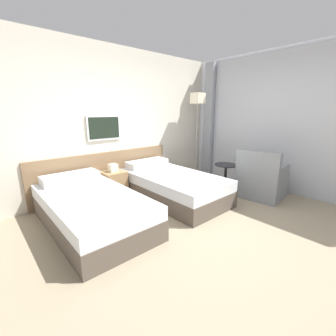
% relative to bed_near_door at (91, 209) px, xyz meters
% --- Properties ---
extents(ground_plane, '(16.00, 16.00, 0.00)m').
position_rel_bed_near_door_xyz_m(ground_plane, '(1.06, -1.14, -0.24)').
color(ground_plane, gray).
extents(wall_headboard, '(10.00, 0.10, 2.70)m').
position_rel_bed_near_door_xyz_m(wall_headboard, '(1.04, 1.05, 1.06)').
color(wall_headboard, beige).
rests_on(wall_headboard, ground_plane).
extents(wall_window, '(0.21, 4.66, 2.70)m').
position_rel_bed_near_door_xyz_m(wall_window, '(3.44, -1.20, 1.10)').
color(wall_window, white).
rests_on(wall_window, ground_plane).
extents(bed_near_door, '(1.06, 2.00, 0.59)m').
position_rel_bed_near_door_xyz_m(bed_near_door, '(0.00, 0.00, 0.00)').
color(bed_near_door, brown).
rests_on(bed_near_door, ground_plane).
extents(bed_near_window, '(1.06, 2.00, 0.59)m').
position_rel_bed_near_door_xyz_m(bed_near_window, '(1.51, 0.00, 0.00)').
color(bed_near_window, brown).
rests_on(bed_near_window, ground_plane).
extents(nightstand, '(0.39, 0.38, 0.62)m').
position_rel_bed_near_door_xyz_m(nightstand, '(0.76, 0.75, 0.01)').
color(nightstand, '#9E7A51').
rests_on(nightstand, ground_plane).
extents(floor_lamp, '(0.25, 0.25, 1.94)m').
position_rel_bed_near_door_xyz_m(floor_lamp, '(2.83, 0.59, 1.41)').
color(floor_lamp, '#9E9993').
rests_on(floor_lamp, ground_plane).
extents(side_table, '(0.42, 0.42, 0.58)m').
position_rel_bed_near_door_xyz_m(side_table, '(2.44, -0.51, 0.16)').
color(side_table, black).
rests_on(side_table, ground_plane).
extents(armchair, '(0.78, 0.81, 0.89)m').
position_rel_bed_near_door_xyz_m(armchair, '(2.78, -1.05, 0.06)').
color(armchair, gray).
rests_on(armchair, ground_plane).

